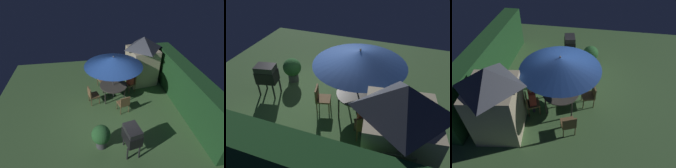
# 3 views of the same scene
# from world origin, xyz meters

# --- Properties ---
(ground_plane) EXTENTS (11.00, 11.00, 0.00)m
(ground_plane) POSITION_xyz_m (0.00, 0.00, 0.00)
(ground_plane) COLOR #47703D
(hedge_backdrop) EXTENTS (6.54, 0.74, 1.92)m
(hedge_backdrop) POSITION_xyz_m (0.00, 3.50, 0.96)
(hedge_backdrop) COLOR #1E4C23
(hedge_backdrop) RESTS_ON ground
(garden_shed) EXTENTS (1.75, 1.71, 2.64)m
(garden_shed) POSITION_xyz_m (-2.39, 2.09, 1.35)
(garden_shed) COLOR #C6B793
(garden_shed) RESTS_ON ground
(patio_table) EXTENTS (1.34, 1.34, 0.77)m
(patio_table) POSITION_xyz_m (-1.05, 0.29, 0.72)
(patio_table) COLOR #47423D
(patio_table) RESTS_ON ground
(patio_umbrella) EXTENTS (2.71, 2.71, 2.32)m
(patio_umbrella) POSITION_xyz_m (-1.05, 0.29, 2.05)
(patio_umbrella) COLOR #4C4C51
(patio_umbrella) RESTS_ON ground
(bbq_grill) EXTENTS (0.79, 0.63, 1.20)m
(bbq_grill) POSITION_xyz_m (2.22, 0.41, 0.85)
(bbq_grill) COLOR black
(bbq_grill) RESTS_ON ground
(chair_near_shed) EXTENTS (0.61, 0.61, 0.90)m
(chair_near_shed) POSITION_xyz_m (-1.52, 1.32, 0.52)
(chair_near_shed) COLOR olive
(chair_near_shed) RESTS_ON ground
(chair_far_side) EXTENTS (0.60, 0.60, 0.90)m
(chair_far_side) POSITION_xyz_m (-2.23, -0.17, 0.52)
(chair_far_side) COLOR olive
(chair_far_side) RESTS_ON ground
(chair_toward_hedge) EXTENTS (0.56, 0.57, 0.90)m
(chair_toward_hedge) POSITION_xyz_m (-0.77, -0.79, 0.52)
(chair_toward_hedge) COLOR olive
(chair_toward_hedge) RESTS_ON ground
(chair_toward_house) EXTENTS (0.56, 0.56, 0.90)m
(chair_toward_house) POSITION_xyz_m (0.09, 0.58, 0.52)
(chair_toward_house) COLOR olive
(chair_toward_house) RESTS_ON ground
(potted_plant_by_shed) EXTENTS (0.70, 0.70, 0.97)m
(potted_plant_by_shed) POSITION_xyz_m (1.83, -0.63, 0.56)
(potted_plant_by_shed) COLOR #4C4C51
(potted_plant_by_shed) RESTS_ON ground
(person_in_red) EXTENTS (0.41, 0.36, 1.26)m
(person_in_red) POSITION_xyz_m (-1.49, 1.24, 0.78)
(person_in_red) COLOR #CC3D33
(person_in_red) RESTS_ON ground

